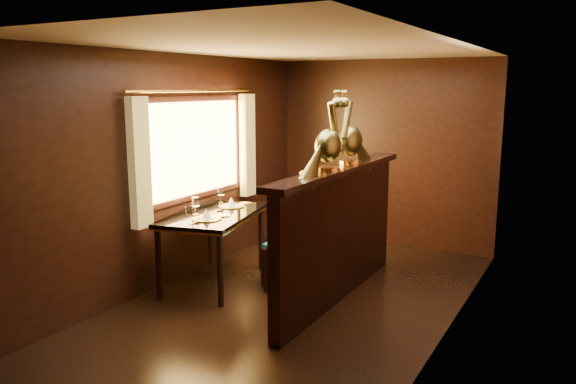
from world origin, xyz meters
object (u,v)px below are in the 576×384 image
object	(u,v)px
peacock_left	(328,131)
peacock_right	(351,128)
dining_table	(213,219)
chair_left	(295,230)
chair_right	(302,228)

from	to	relation	value
peacock_left	peacock_right	xyz separation A→B (m)	(0.00, 0.53, -0.00)
dining_table	peacock_left	distance (m)	1.71
dining_table	peacock_left	world-z (taller)	peacock_left
peacock_left	peacock_right	distance (m)	0.53
dining_table	peacock_left	bearing A→B (deg)	-13.60
dining_table	peacock_right	size ratio (longest dim) A/B	1.99
dining_table	chair_left	distance (m)	0.90
peacock_right	chair_left	bearing A→B (deg)	-164.00
chair_left	peacock_left	world-z (taller)	peacock_left
dining_table	chair_right	xyz separation A→B (m)	(0.95, 0.26, -0.03)
chair_left	peacock_right	size ratio (longest dim) A/B	1.61
dining_table	peacock_left	xyz separation A→B (m)	(1.38, -0.03, 1.01)
peacock_left	peacock_right	bearing A→B (deg)	90.00
dining_table	peacock_left	size ratio (longest dim) A/B	1.99
dining_table	chair_right	size ratio (longest dim) A/B	1.12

